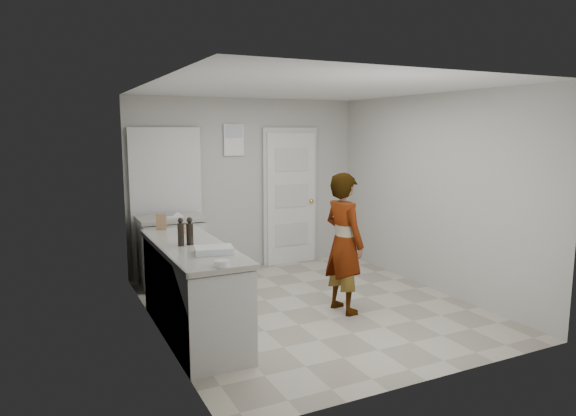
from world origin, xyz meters
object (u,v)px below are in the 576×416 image
baking_dish (214,250)px  spice_jar (184,230)px  cake_mix_box (161,222)px  oil_cruet_b (181,232)px  oil_cruet_a (190,232)px  person (344,243)px  egg_bowl (222,263)px

baking_dish → spice_jar: bearing=90.6°
cake_mix_box → oil_cruet_b: oil_cruet_b is taller
cake_mix_box → baking_dish: 1.35m
spice_jar → baking_dish: spice_jar is taller
oil_cruet_a → oil_cruet_b: (-0.09, -0.00, 0.00)m
person → spice_jar: (-1.64, 0.66, 0.17)m
person → egg_bowl: bearing=108.2°
person → baking_dish: bearing=94.9°
person → cake_mix_box: bearing=54.2°
spice_jar → egg_bowl: bearing=-92.8°
egg_bowl → cake_mix_box: bearing=93.3°
oil_cruet_a → baking_dish: size_ratio=0.72×
spice_jar → oil_cruet_b: oil_cruet_b is taller
cake_mix_box → oil_cruet_a: bearing=-67.9°
cake_mix_box → spice_jar: cake_mix_box is taller
oil_cruet_a → person: bearing=-3.1°
oil_cruet_b → egg_bowl: (0.11, -0.91, -0.11)m
cake_mix_box → egg_bowl: cake_mix_box is taller
person → spice_jar: person is taller
spice_jar → baking_dish: size_ratio=0.21×
person → baking_dish: size_ratio=4.11×
oil_cruet_a → oil_cruet_b: bearing=-177.1°
spice_jar → oil_cruet_b: size_ratio=0.29×
cake_mix_box → egg_bowl: bearing=-70.2°
oil_cruet_a → spice_jar: bearing=80.9°
person → baking_dish: person is taller
spice_jar → oil_cruet_a: 0.58m
person → oil_cruet_b: person is taller
person → oil_cruet_a: 1.75m
cake_mix_box → spice_jar: bearing=-44.8°
person → egg_bowl: size_ratio=12.16×
oil_cruet_a → egg_bowl: (0.02, -0.91, -0.11)m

